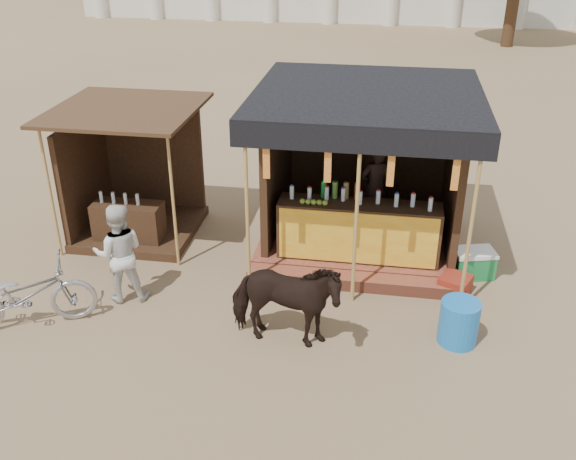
{
  "coord_description": "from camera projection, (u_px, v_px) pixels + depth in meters",
  "views": [
    {
      "loc": [
        1.37,
        -6.74,
        5.43
      ],
      "look_at": [
        0.0,
        1.6,
        1.1
      ],
      "focal_mm": 40.0,
      "sensor_mm": 36.0,
      "label": 1
    }
  ],
  "objects": [
    {
      "name": "cooler",
      "position": [
        473.0,
        263.0,
        10.35
      ],
      "size": [
        0.73,
        0.59,
        0.46
      ],
      "color": "#1B7C3C",
      "rests_on": "ground"
    },
    {
      "name": "secondary_stall",
      "position": [
        129.0,
        188.0,
        11.5
      ],
      "size": [
        2.4,
        2.4,
        2.38
      ],
      "color": "#3C2415",
      "rests_on": "ground"
    },
    {
      "name": "red_crate",
      "position": [
        455.0,
        285.0,
        9.91
      ],
      "size": [
        0.57,
        0.58,
        0.3
      ],
      "primitive_type": "cube",
      "rotation": [
        0.0,
        0.0,
        -0.42
      ],
      "color": "maroon",
      "rests_on": "ground"
    },
    {
      "name": "bystander",
      "position": [
        119.0,
        253.0,
        9.51
      ],
      "size": [
        0.91,
        0.81,
        1.57
      ],
      "primitive_type": "imported",
      "rotation": [
        0.0,
        0.0,
        3.46
      ],
      "color": "silver",
      "rests_on": "ground"
    },
    {
      "name": "main_stall",
      "position": [
        363.0,
        192.0,
        10.93
      ],
      "size": [
        3.6,
        3.61,
        2.78
      ],
      "color": "#994A32",
      "rests_on": "ground"
    },
    {
      "name": "ground",
      "position": [
        269.0,
        357.0,
        8.59
      ],
      "size": [
        120.0,
        120.0,
        0.0
      ],
      "primitive_type": "plane",
      "color": "#846B4C",
      "rests_on": "ground"
    },
    {
      "name": "blue_barrel",
      "position": [
        459.0,
        322.0,
        8.75
      ],
      "size": [
        0.62,
        0.62,
        0.64
      ],
      "primitive_type": "cylinder",
      "rotation": [
        0.0,
        0.0,
        0.16
      ],
      "color": "blue",
      "rests_on": "ground"
    },
    {
      "name": "motorbike",
      "position": [
        25.0,
        295.0,
        9.01
      ],
      "size": [
        2.02,
        1.41,
        1.01
      ],
      "primitive_type": "imported",
      "rotation": [
        0.0,
        0.0,
        2.0
      ],
      "color": "#9F9EA7",
      "rests_on": "ground"
    },
    {
      "name": "cow",
      "position": [
        285.0,
        303.0,
        8.54
      ],
      "size": [
        1.62,
        0.82,
        1.33
      ],
      "primitive_type": "imported",
      "rotation": [
        0.0,
        0.0,
        1.51
      ],
      "color": "black",
      "rests_on": "ground"
    }
  ]
}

